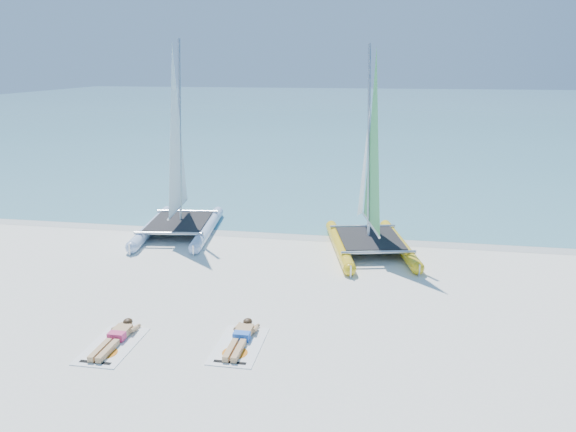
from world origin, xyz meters
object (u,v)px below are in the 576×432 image
(catamaran_blue, at_px, (177,176))
(sunbather_b, at_px, (241,337))
(towel_a, at_px, (112,346))
(sunbather_a, at_px, (116,337))
(towel_b, at_px, (239,346))
(catamaran_yellow, at_px, (369,183))

(catamaran_blue, bearing_deg, sunbather_b, -68.16)
(towel_a, xyz_separation_m, sunbather_a, (0.00, 0.19, 0.11))
(towel_b, distance_m, sunbather_b, 0.22)
(catamaran_blue, relative_size, sunbather_b, 4.13)
(sunbather_a, bearing_deg, towel_b, 6.23)
(sunbather_a, bearing_deg, catamaran_yellow, 56.25)
(towel_b, bearing_deg, sunbather_b, 90.00)
(catamaran_yellow, distance_m, sunbather_a, 9.71)
(sunbather_a, xyz_separation_m, towel_b, (2.77, 0.30, -0.11))
(catamaran_yellow, relative_size, sunbather_a, 4.00)
(towel_a, bearing_deg, catamaran_yellow, 56.89)
(sunbather_a, height_order, towel_b, sunbather_a)
(catamaran_blue, xyz_separation_m, catamaran_yellow, (6.85, -0.36, 0.05))
(sunbather_a, relative_size, towel_b, 0.93)
(sunbather_b, bearing_deg, catamaran_blue, 119.25)
(sunbather_a, distance_m, sunbather_b, 2.82)
(towel_b, bearing_deg, towel_a, -169.89)
(sunbather_b, bearing_deg, sunbather_a, -169.89)
(towel_a, bearing_deg, sunbather_a, 90.00)
(catamaran_blue, bearing_deg, towel_a, -86.85)
(catamaran_blue, xyz_separation_m, towel_a, (1.58, -8.45, -2.12))
(catamaran_blue, height_order, sunbather_b, catamaran_blue)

